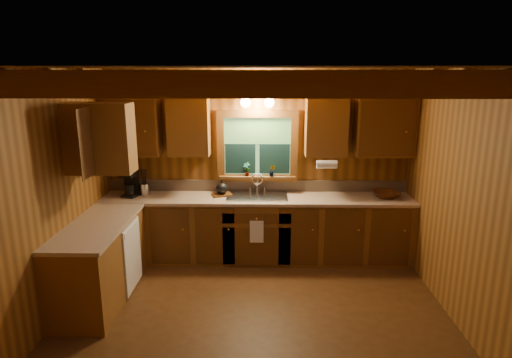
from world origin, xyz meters
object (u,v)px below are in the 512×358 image
(cutting_board, at_px, (222,195))
(wicker_basket, at_px, (386,194))
(sink, at_px, (257,200))
(coffee_maker, at_px, (131,184))

(cutting_board, xyz_separation_m, wicker_basket, (2.23, -0.05, 0.03))
(wicker_basket, bearing_deg, cutting_board, 178.76)
(cutting_board, bearing_deg, sink, -25.59)
(coffee_maker, relative_size, wicker_basket, 0.92)
(coffee_maker, distance_m, cutting_board, 1.25)
(sink, relative_size, coffee_maker, 2.48)
(sink, bearing_deg, coffee_maker, 179.39)
(sink, height_order, coffee_maker, coffee_maker)
(cutting_board, distance_m, wicker_basket, 2.23)
(sink, relative_size, cutting_board, 3.17)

